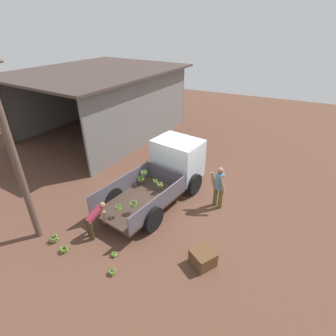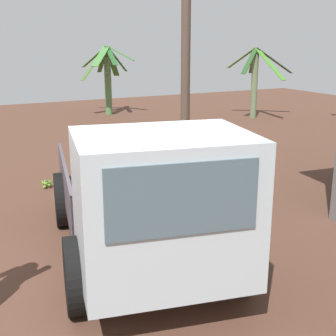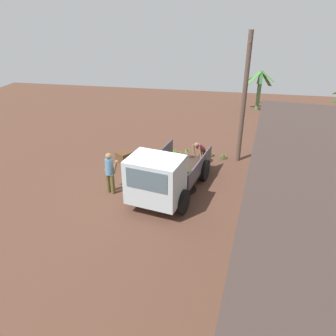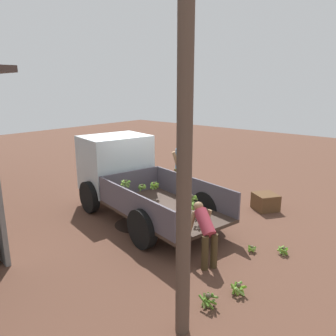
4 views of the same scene
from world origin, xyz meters
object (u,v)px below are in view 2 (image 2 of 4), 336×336
at_px(banana_bunch_on_ground_2, 47,183).
at_px(banana_bunch_on_ground_3, 130,172).
at_px(banana_bunch_on_ground_1, 70,189).
at_px(utility_pole, 186,41).
at_px(person_worker_loading, 127,159).
at_px(cargo_truck, 153,207).
at_px(banana_bunch_on_ground_0, 158,170).

xyz_separation_m(banana_bunch_on_ground_2, banana_bunch_on_ground_3, (0.06, 1.87, 0.02)).
distance_m(banana_bunch_on_ground_1, banana_bunch_on_ground_3, 1.62).
height_order(utility_pole, banana_bunch_on_ground_1, utility_pole).
height_order(utility_pole, person_worker_loading, utility_pole).
xyz_separation_m(cargo_truck, utility_pole, (-4.45, 2.90, 1.91)).
bearing_deg(banana_bunch_on_ground_3, banana_bunch_on_ground_2, -91.73).
relative_size(utility_pole, person_worker_loading, 4.85).
distance_m(person_worker_loading, banana_bunch_on_ground_0, 1.49).
bearing_deg(cargo_truck, banana_bunch_on_ground_2, -165.09).
relative_size(person_worker_loading, banana_bunch_on_ground_2, 4.95).
height_order(cargo_truck, banana_bunch_on_ground_1, cargo_truck).
bearing_deg(banana_bunch_on_ground_1, banana_bunch_on_ground_3, 108.48).
relative_size(banana_bunch_on_ground_0, banana_bunch_on_ground_1, 1.53).
height_order(cargo_truck, person_worker_loading, cargo_truck).
xyz_separation_m(banana_bunch_on_ground_0, banana_bunch_on_ground_1, (0.31, -2.15, -0.05)).
height_order(person_worker_loading, banana_bunch_on_ground_0, person_worker_loading).
xyz_separation_m(utility_pole, banana_bunch_on_ground_1, (0.30, -2.85, -2.92)).
xyz_separation_m(cargo_truck, banana_bunch_on_ground_0, (-4.46, 2.21, -0.95)).
distance_m(cargo_truck, banana_bunch_on_ground_0, 5.06).
height_order(banana_bunch_on_ground_0, banana_bunch_on_ground_3, banana_bunch_on_ground_0).
height_order(cargo_truck, banana_bunch_on_ground_2, cargo_truck).
xyz_separation_m(cargo_truck, person_worker_loading, (-3.62, 1.11, -0.37)).
distance_m(utility_pole, person_worker_loading, 3.02).
height_order(banana_bunch_on_ground_2, banana_bunch_on_ground_3, banana_bunch_on_ground_3).
relative_size(utility_pole, banana_bunch_on_ground_3, 20.45).
xyz_separation_m(banana_bunch_on_ground_0, banana_bunch_on_ground_2, (-0.26, -2.49, -0.04)).
xyz_separation_m(banana_bunch_on_ground_1, banana_bunch_on_ground_3, (-0.51, 1.54, 0.04)).
xyz_separation_m(person_worker_loading, banana_bunch_on_ground_2, (-1.10, -1.39, -0.62)).
bearing_deg(person_worker_loading, cargo_truck, 11.27).
bearing_deg(cargo_truck, banana_bunch_on_ground_3, 172.70).
distance_m(banana_bunch_on_ground_1, banana_bunch_on_ground_2, 0.66).
height_order(utility_pole, banana_bunch_on_ground_0, utility_pole).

